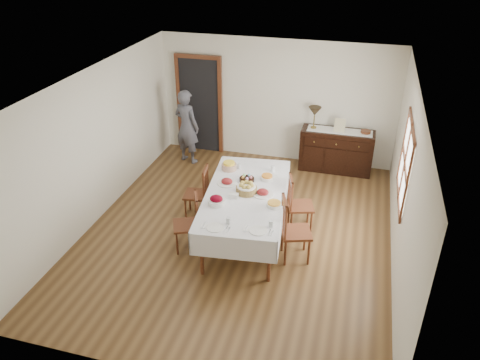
% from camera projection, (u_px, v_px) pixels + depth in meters
% --- Properties ---
extents(ground, '(6.00, 6.00, 0.00)m').
position_uv_depth(ground, '(238.00, 232.00, 7.95)').
color(ground, brown).
extents(room_shell, '(5.02, 6.02, 2.65)m').
position_uv_depth(room_shell, '(237.00, 132.00, 7.54)').
color(room_shell, white).
rests_on(room_shell, ground).
extents(dining_table, '(1.50, 2.58, 0.85)m').
position_uv_depth(dining_table, '(246.00, 198.00, 7.47)').
color(dining_table, white).
rests_on(dining_table, ground).
extents(chair_left_near, '(0.53, 0.53, 0.96)m').
position_uv_depth(chair_left_near, '(189.00, 222.00, 7.34)').
color(chair_left_near, '#592C18').
rests_on(chair_left_near, ground).
extents(chair_left_far, '(0.45, 0.45, 0.96)m').
position_uv_depth(chair_left_far, '(199.00, 192.00, 8.15)').
color(chair_left_far, '#592C18').
rests_on(chair_left_far, ground).
extents(chair_right_near, '(0.56, 0.56, 1.06)m').
position_uv_depth(chair_right_near, '(293.00, 229.00, 7.08)').
color(chair_right_near, '#592C18').
rests_on(chair_right_near, ground).
extents(chair_right_far, '(0.51, 0.51, 0.99)m').
position_uv_depth(chair_right_far, '(298.00, 203.00, 7.80)').
color(chair_right_far, '#592C18').
rests_on(chair_right_far, ground).
extents(sideboard, '(1.48, 0.54, 0.89)m').
position_uv_depth(sideboard, '(336.00, 151.00, 9.71)').
color(sideboard, black).
rests_on(sideboard, ground).
extents(person, '(0.62, 0.50, 1.72)m').
position_uv_depth(person, '(187.00, 124.00, 9.88)').
color(person, '#51525E').
rests_on(person, ground).
extents(bread_basket, '(0.33, 0.33, 0.18)m').
position_uv_depth(bread_basket, '(246.00, 188.00, 7.39)').
color(bread_basket, olive).
rests_on(bread_basket, dining_table).
extents(egg_basket, '(0.25, 0.25, 0.11)m').
position_uv_depth(egg_basket, '(247.00, 179.00, 7.74)').
color(egg_basket, black).
rests_on(egg_basket, dining_table).
extents(ham_platter_a, '(0.32, 0.32, 0.11)m').
position_uv_depth(ham_platter_a, '(227.00, 182.00, 7.67)').
color(ham_platter_a, white).
rests_on(ham_platter_a, dining_table).
extents(ham_platter_b, '(0.33, 0.33, 0.11)m').
position_uv_depth(ham_platter_b, '(263.00, 193.00, 7.36)').
color(ham_platter_b, white).
rests_on(ham_platter_b, dining_table).
extents(beet_bowl, '(0.26, 0.26, 0.15)m').
position_uv_depth(beet_bowl, '(216.00, 201.00, 7.09)').
color(beet_bowl, white).
rests_on(beet_bowl, dining_table).
extents(carrot_bowl, '(0.22, 0.22, 0.09)m').
position_uv_depth(carrot_bowl, '(267.00, 178.00, 7.78)').
color(carrot_bowl, white).
rests_on(carrot_bowl, dining_table).
extents(pineapple_bowl, '(0.26, 0.26, 0.14)m').
position_uv_depth(pineapple_bowl, '(229.00, 166.00, 8.09)').
color(pineapple_bowl, tan).
rests_on(pineapple_bowl, dining_table).
extents(casserole_dish, '(0.23, 0.23, 0.08)m').
position_uv_depth(casserole_dish, '(274.00, 204.00, 7.05)').
color(casserole_dish, white).
rests_on(casserole_dish, dining_table).
extents(butter_dish, '(0.15, 0.10, 0.07)m').
position_uv_depth(butter_dish, '(234.00, 196.00, 7.28)').
color(butter_dish, white).
rests_on(butter_dish, dining_table).
extents(setting_left, '(0.43, 0.31, 0.10)m').
position_uv_depth(setting_left, '(219.00, 225.00, 6.60)').
color(setting_left, white).
rests_on(setting_left, dining_table).
extents(setting_right, '(0.43, 0.31, 0.10)m').
position_uv_depth(setting_right, '(262.00, 228.00, 6.53)').
color(setting_right, white).
rests_on(setting_right, dining_table).
extents(glass_far_a, '(0.06, 0.06, 0.09)m').
position_uv_depth(glass_far_a, '(239.00, 166.00, 8.12)').
color(glass_far_a, silver).
rests_on(glass_far_a, dining_table).
extents(glass_far_b, '(0.07, 0.07, 0.09)m').
position_uv_depth(glass_far_b, '(273.00, 169.00, 8.04)').
color(glass_far_b, silver).
rests_on(glass_far_b, dining_table).
extents(runner, '(1.30, 0.35, 0.01)m').
position_uv_depth(runner, '(340.00, 131.00, 9.48)').
color(runner, white).
rests_on(runner, sideboard).
extents(table_lamp, '(0.26, 0.26, 0.46)m').
position_uv_depth(table_lamp, '(315.00, 112.00, 9.44)').
color(table_lamp, olive).
rests_on(table_lamp, sideboard).
extents(picture_frame, '(0.22, 0.08, 0.28)m').
position_uv_depth(picture_frame, '(340.00, 125.00, 9.38)').
color(picture_frame, beige).
rests_on(picture_frame, sideboard).
extents(deco_bowl, '(0.20, 0.20, 0.06)m').
position_uv_depth(deco_bowl, '(366.00, 132.00, 9.37)').
color(deco_bowl, '#592C18').
rests_on(deco_bowl, sideboard).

